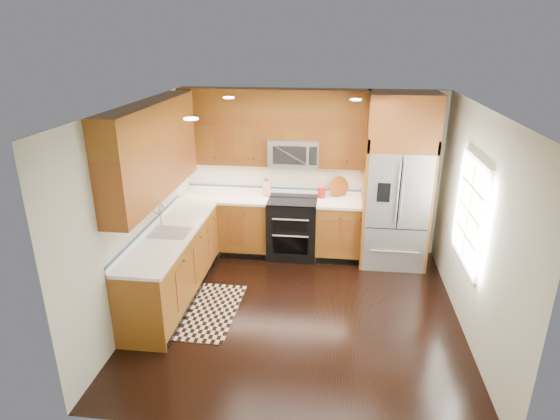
# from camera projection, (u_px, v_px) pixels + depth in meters

# --- Properties ---
(ground) EXTENTS (4.00, 4.00, 0.00)m
(ground) POSITION_uv_depth(u_px,v_px,m) (299.00, 312.00, 6.00)
(ground) COLOR black
(ground) RESTS_ON ground
(wall_back) EXTENTS (4.00, 0.02, 2.60)m
(wall_back) POSITION_uv_depth(u_px,v_px,m) (311.00, 172.00, 7.40)
(wall_back) COLOR #B4BAA7
(wall_back) RESTS_ON ground
(wall_left) EXTENTS (0.02, 4.00, 2.60)m
(wall_left) POSITION_uv_depth(u_px,v_px,m) (139.00, 211.00, 5.77)
(wall_left) COLOR #B4BAA7
(wall_left) RESTS_ON ground
(wall_right) EXTENTS (0.02, 4.00, 2.60)m
(wall_right) POSITION_uv_depth(u_px,v_px,m) (476.00, 226.00, 5.31)
(wall_right) COLOR #B4BAA7
(wall_right) RESTS_ON ground
(window) EXTENTS (0.04, 1.10, 1.30)m
(window) POSITION_uv_depth(u_px,v_px,m) (470.00, 212.00, 5.46)
(window) COLOR white
(window) RESTS_ON ground
(base_cabinets) EXTENTS (2.85, 3.00, 0.90)m
(base_cabinets) POSITION_uv_depth(u_px,v_px,m) (220.00, 246.00, 6.82)
(base_cabinets) COLOR brown
(base_cabinets) RESTS_ON ground
(countertop) EXTENTS (2.86, 3.01, 0.04)m
(countertop) POSITION_uv_depth(u_px,v_px,m) (230.00, 214.00, 6.74)
(countertop) COLOR white
(countertop) RESTS_ON base_cabinets
(upper_cabinets) EXTENTS (2.85, 3.00, 1.15)m
(upper_cabinets) POSITION_uv_depth(u_px,v_px,m) (224.00, 137.00, 6.43)
(upper_cabinets) COLOR brown
(upper_cabinets) RESTS_ON ground
(range) EXTENTS (0.76, 0.67, 0.95)m
(range) POSITION_uv_depth(u_px,v_px,m) (292.00, 228.00, 7.41)
(range) COLOR black
(range) RESTS_ON ground
(microwave) EXTENTS (0.76, 0.40, 0.42)m
(microwave) POSITION_uv_depth(u_px,v_px,m) (294.00, 152.00, 7.11)
(microwave) COLOR #B2B2B7
(microwave) RESTS_ON ground
(refrigerator) EXTENTS (0.98, 0.75, 2.60)m
(refrigerator) POSITION_uv_depth(u_px,v_px,m) (397.00, 182.00, 6.90)
(refrigerator) COLOR #B2B2B7
(refrigerator) RESTS_ON ground
(sink_faucet) EXTENTS (0.54, 0.44, 0.37)m
(sink_faucet) POSITION_uv_depth(u_px,v_px,m) (168.00, 228.00, 6.06)
(sink_faucet) COLOR #B2B2B7
(sink_faucet) RESTS_ON countertop
(rug) EXTENTS (0.83, 1.36, 0.01)m
(rug) POSITION_uv_depth(u_px,v_px,m) (205.00, 310.00, 6.03)
(rug) COLOR black
(rug) RESTS_ON ground
(knife_block) EXTENTS (0.14, 0.16, 0.28)m
(knife_block) POSITION_uv_depth(u_px,v_px,m) (266.00, 188.00, 7.43)
(knife_block) COLOR tan
(knife_block) RESTS_ON countertop
(utensil_crock) EXTENTS (0.16, 0.16, 0.35)m
(utensil_crock) POSITION_uv_depth(u_px,v_px,m) (322.00, 190.00, 7.31)
(utensil_crock) COLOR #A21316
(utensil_crock) RESTS_ON countertop
(cutting_board) EXTENTS (0.42, 0.42, 0.02)m
(cutting_board) POSITION_uv_depth(u_px,v_px,m) (338.00, 195.00, 7.41)
(cutting_board) COLOR brown
(cutting_board) RESTS_ON countertop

